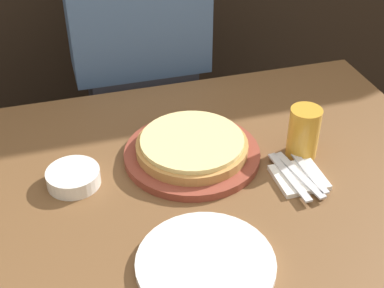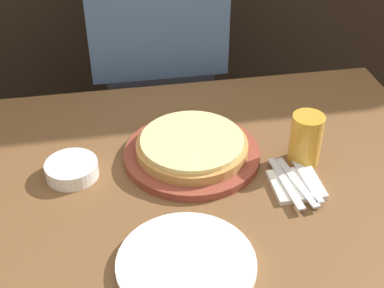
{
  "view_description": "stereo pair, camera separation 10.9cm",
  "coord_description": "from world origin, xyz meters",
  "views": [
    {
      "loc": [
        -0.21,
        -0.9,
        1.54
      ],
      "look_at": [
        0.08,
        0.09,
        0.8
      ],
      "focal_mm": 50.0,
      "sensor_mm": 36.0,
      "label": 1
    },
    {
      "loc": [
        -0.1,
        -0.92,
        1.54
      ],
      "look_at": [
        0.08,
        0.09,
        0.8
      ],
      "focal_mm": 50.0,
      "sensor_mm": 36.0,
      "label": 2
    }
  ],
  "objects": [
    {
      "name": "fork",
      "position": [
        0.27,
        -0.06,
        0.77
      ],
      "size": [
        0.03,
        0.18,
        0.0
      ],
      "color": "silver",
      "rests_on": "napkin_stack"
    },
    {
      "name": "pizza_on_board",
      "position": [
        0.08,
        0.09,
        0.78
      ],
      "size": [
        0.33,
        0.33,
        0.06
      ],
      "color": "brown",
      "rests_on": "dining_table"
    },
    {
      "name": "side_bowl",
      "position": [
        -0.2,
        0.07,
        0.78
      ],
      "size": [
        0.12,
        0.12,
        0.04
      ],
      "color": "white",
      "rests_on": "dining_table"
    },
    {
      "name": "diner_person",
      "position": [
        0.06,
        0.62,
        0.65
      ],
      "size": [
        0.42,
        0.2,
        1.33
      ],
      "color": "#33333D",
      "rests_on": "ground_plane"
    },
    {
      "name": "dinner_knife",
      "position": [
        0.29,
        -0.06,
        0.77
      ],
      "size": [
        0.05,
        0.18,
        0.0
      ],
      "color": "silver",
      "rests_on": "napkin_stack"
    },
    {
      "name": "napkin_stack",
      "position": [
        0.29,
        -0.06,
        0.76
      ],
      "size": [
        0.11,
        0.11,
        0.01
      ],
      "color": "white",
      "rests_on": "dining_table"
    },
    {
      "name": "beer_glass",
      "position": [
        0.34,
        0.03,
        0.83
      ],
      "size": [
        0.08,
        0.08,
        0.13
      ],
      "color": "gold",
      "rests_on": "dining_table"
    },
    {
      "name": "dinner_plate",
      "position": [
        0.01,
        -0.25,
        0.77
      ],
      "size": [
        0.27,
        0.27,
        0.02
      ],
      "color": "white",
      "rests_on": "dining_table"
    },
    {
      "name": "spoon",
      "position": [
        0.32,
        -0.06,
        0.77
      ],
      "size": [
        0.02,
        0.15,
        0.0
      ],
      "color": "silver",
      "rests_on": "napkin_stack"
    }
  ]
}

